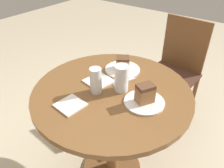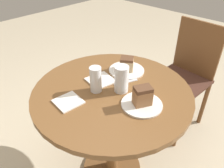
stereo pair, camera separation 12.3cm
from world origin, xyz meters
TOP-DOWN VIEW (x-y plane):
  - ground_plane at (0.00, 0.00)m, footprint 8.00×8.00m
  - table at (0.00, 0.00)m, footprint 0.91×0.91m
  - chair at (0.06, 0.81)m, footprint 0.44×0.48m
  - plate_near at (-0.08, 0.22)m, footprint 0.23×0.23m
  - plate_far at (0.21, 0.01)m, footprint 0.22×0.22m
  - cake_slice_near at (-0.08, 0.22)m, footprint 0.11×0.11m
  - cake_slice_far at (0.21, 0.01)m, footprint 0.10×0.11m
  - glass_lemonade at (0.04, 0.03)m, footprint 0.08×0.08m
  - glass_water at (-0.06, -0.07)m, footprint 0.07×0.07m
  - napkin_stack at (-0.11, 0.02)m, footprint 0.17×0.17m
  - fork at (0.01, 0.11)m, footprint 0.08×0.15m
  - napkin_side at (-0.09, -0.24)m, footprint 0.15×0.15m

SIDE VIEW (x-z plane):
  - ground_plane at x=0.00m, z-range 0.00..0.00m
  - chair at x=0.06m, z-range 0.02..0.95m
  - table at x=0.00m, z-range 0.21..0.95m
  - fork at x=0.01m, z-range 0.74..0.74m
  - napkin_stack at x=-0.11m, z-range 0.74..0.75m
  - napkin_side at x=-0.09m, z-range 0.74..0.75m
  - plate_near at x=-0.08m, z-range 0.74..0.75m
  - plate_far at x=0.21m, z-range 0.74..0.75m
  - cake_slice_near at x=-0.08m, z-range 0.75..0.83m
  - cake_slice_far at x=0.21m, z-range 0.75..0.85m
  - glass_water at x=-0.06m, z-range 0.73..0.88m
  - glass_lemonade at x=0.04m, z-range 0.73..0.89m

